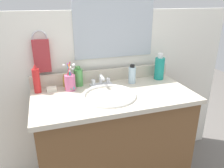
{
  "coord_description": "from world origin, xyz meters",
  "views": [
    {
      "loc": [
        -0.41,
        -1.24,
        1.37
      ],
      "look_at": [
        -0.01,
        0.0,
        0.86
      ],
      "focal_mm": 34.85,
      "sensor_mm": 36.0,
      "label": 1
    }
  ],
  "objects_px": {
    "bottle_oil_amber": "(66,81)",
    "bottle_spray_red": "(36,80)",
    "bottle_gel_clear": "(132,75)",
    "faucet": "(101,82)",
    "bottle_toner_green": "(78,77)",
    "bottle_mouthwash_teal": "(159,68)",
    "cup_pink": "(70,82)",
    "soap_bar": "(52,89)",
    "hand_towel": "(42,56)"
  },
  "relations": [
    {
      "from": "bottle_oil_amber",
      "to": "cup_pink",
      "type": "relative_size",
      "value": 0.46
    },
    {
      "from": "bottle_toner_green",
      "to": "soap_bar",
      "type": "distance_m",
      "value": 0.2
    },
    {
      "from": "hand_towel",
      "to": "faucet",
      "type": "relative_size",
      "value": 1.38
    },
    {
      "from": "bottle_spray_red",
      "to": "bottle_oil_amber",
      "type": "bearing_deg",
      "value": 15.53
    },
    {
      "from": "bottle_oil_amber",
      "to": "bottle_toner_green",
      "type": "bearing_deg",
      "value": -8.34
    },
    {
      "from": "bottle_mouthwash_teal",
      "to": "soap_bar",
      "type": "relative_size",
      "value": 3.17
    },
    {
      "from": "bottle_mouthwash_teal",
      "to": "soap_bar",
      "type": "bearing_deg",
      "value": 179.24
    },
    {
      "from": "bottle_mouthwash_teal",
      "to": "soap_bar",
      "type": "height_order",
      "value": "bottle_mouthwash_teal"
    },
    {
      "from": "bottle_spray_red",
      "to": "cup_pink",
      "type": "distance_m",
      "value": 0.22
    },
    {
      "from": "bottle_gel_clear",
      "to": "cup_pink",
      "type": "xyz_separation_m",
      "value": [
        -0.45,
        0.01,
        -0.01
      ]
    },
    {
      "from": "bottle_gel_clear",
      "to": "bottle_toner_green",
      "type": "bearing_deg",
      "value": 169.79
    },
    {
      "from": "bottle_oil_amber",
      "to": "cup_pink",
      "type": "bearing_deg",
      "value": -74.56
    },
    {
      "from": "bottle_toner_green",
      "to": "bottle_spray_red",
      "type": "bearing_deg",
      "value": -171.81
    },
    {
      "from": "cup_pink",
      "to": "bottle_oil_amber",
      "type": "bearing_deg",
      "value": 105.44
    },
    {
      "from": "bottle_spray_red",
      "to": "bottle_gel_clear",
      "type": "bearing_deg",
      "value": -2.49
    },
    {
      "from": "bottle_toner_green",
      "to": "cup_pink",
      "type": "relative_size",
      "value": 0.72
    },
    {
      "from": "bottle_spray_red",
      "to": "cup_pink",
      "type": "relative_size",
      "value": 0.99
    },
    {
      "from": "bottle_spray_red",
      "to": "bottle_toner_green",
      "type": "bearing_deg",
      "value": 8.19
    },
    {
      "from": "bottle_spray_red",
      "to": "cup_pink",
      "type": "bearing_deg",
      "value": -6.15
    },
    {
      "from": "bottle_gel_clear",
      "to": "soap_bar",
      "type": "bearing_deg",
      "value": 176.96
    },
    {
      "from": "faucet",
      "to": "bottle_spray_red",
      "type": "height_order",
      "value": "bottle_spray_red"
    },
    {
      "from": "faucet",
      "to": "bottle_spray_red",
      "type": "bearing_deg",
      "value": 179.09
    },
    {
      "from": "bottle_toner_green",
      "to": "bottle_oil_amber",
      "type": "bearing_deg",
      "value": 171.66
    },
    {
      "from": "bottle_spray_red",
      "to": "soap_bar",
      "type": "height_order",
      "value": "bottle_spray_red"
    },
    {
      "from": "bottle_gel_clear",
      "to": "cup_pink",
      "type": "relative_size",
      "value": 0.71
    },
    {
      "from": "bottle_oil_amber",
      "to": "bottle_spray_red",
      "type": "xyz_separation_m",
      "value": [
        -0.19,
        -0.05,
        0.05
      ]
    },
    {
      "from": "bottle_oil_amber",
      "to": "cup_pink",
      "type": "height_order",
      "value": "cup_pink"
    },
    {
      "from": "bottle_oil_amber",
      "to": "bottle_gel_clear",
      "type": "xyz_separation_m",
      "value": [
        0.47,
        -0.08,
        0.02
      ]
    },
    {
      "from": "hand_towel",
      "to": "bottle_toner_green",
      "type": "bearing_deg",
      "value": -13.78
    },
    {
      "from": "faucet",
      "to": "bottle_toner_green",
      "type": "xyz_separation_m",
      "value": [
        -0.15,
        0.05,
        0.04
      ]
    },
    {
      "from": "faucet",
      "to": "bottle_mouthwash_teal",
      "type": "distance_m",
      "value": 0.47
    },
    {
      "from": "bottle_spray_red",
      "to": "soap_bar",
      "type": "distance_m",
      "value": 0.12
    },
    {
      "from": "bottle_mouthwash_teal",
      "to": "cup_pink",
      "type": "height_order",
      "value": "bottle_mouthwash_teal"
    },
    {
      "from": "bottle_oil_amber",
      "to": "bottle_gel_clear",
      "type": "distance_m",
      "value": 0.48
    },
    {
      "from": "faucet",
      "to": "bottle_oil_amber",
      "type": "bearing_deg",
      "value": 166.07
    },
    {
      "from": "bottle_oil_amber",
      "to": "faucet",
      "type": "bearing_deg",
      "value": -13.93
    },
    {
      "from": "bottle_toner_green",
      "to": "bottle_gel_clear",
      "type": "distance_m",
      "value": 0.39
    },
    {
      "from": "bottle_toner_green",
      "to": "bottle_oil_amber",
      "type": "height_order",
      "value": "bottle_toner_green"
    },
    {
      "from": "hand_towel",
      "to": "bottle_oil_amber",
      "type": "xyz_separation_m",
      "value": [
        0.14,
        -0.04,
        -0.18
      ]
    },
    {
      "from": "faucet",
      "to": "bottle_gel_clear",
      "type": "bearing_deg",
      "value": -5.46
    },
    {
      "from": "bottle_oil_amber",
      "to": "soap_bar",
      "type": "relative_size",
      "value": 1.41
    },
    {
      "from": "bottle_gel_clear",
      "to": "soap_bar",
      "type": "height_order",
      "value": "bottle_gel_clear"
    },
    {
      "from": "hand_towel",
      "to": "bottle_gel_clear",
      "type": "height_order",
      "value": "hand_towel"
    },
    {
      "from": "hand_towel",
      "to": "cup_pink",
      "type": "relative_size",
      "value": 1.12
    },
    {
      "from": "soap_bar",
      "to": "bottle_gel_clear",
      "type": "bearing_deg",
      "value": -3.04
    },
    {
      "from": "hand_towel",
      "to": "bottle_gel_clear",
      "type": "distance_m",
      "value": 0.64
    },
    {
      "from": "bottle_toner_green",
      "to": "cup_pink",
      "type": "height_order",
      "value": "cup_pink"
    },
    {
      "from": "soap_bar",
      "to": "hand_towel",
      "type": "bearing_deg",
      "value": 112.27
    },
    {
      "from": "bottle_mouthwash_teal",
      "to": "bottle_oil_amber",
      "type": "height_order",
      "value": "bottle_mouthwash_teal"
    },
    {
      "from": "faucet",
      "to": "bottle_toner_green",
      "type": "height_order",
      "value": "bottle_toner_green"
    }
  ]
}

